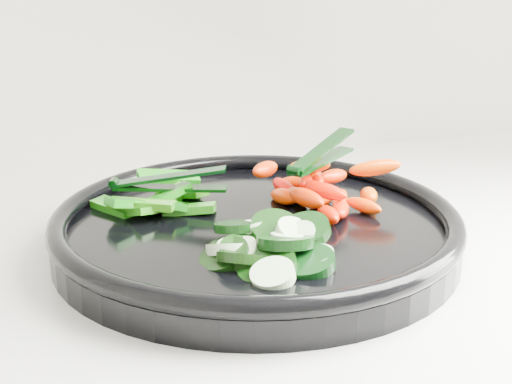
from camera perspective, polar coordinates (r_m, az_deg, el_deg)
name	(u,v)px	position (r m, az deg, el deg)	size (l,w,h in m)	color
veggie_tray	(256,228)	(0.66, 0.00, -2.86)	(0.48, 0.48, 0.04)	black
cucumber_pile	(263,249)	(0.58, 0.60, -4.59)	(0.12, 0.13, 0.04)	black
carrot_pile	(320,189)	(0.70, 5.13, 0.21)	(0.15, 0.14, 0.05)	#F93100
pepper_pile	(158,200)	(0.70, -7.82, -0.65)	(0.12, 0.11, 0.04)	#0A6109
tong_carrot	(321,156)	(0.69, 5.19, 2.89)	(0.10, 0.08, 0.02)	black
tong_pepper	(166,182)	(0.69, -7.22, 0.77)	(0.11, 0.05, 0.02)	black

